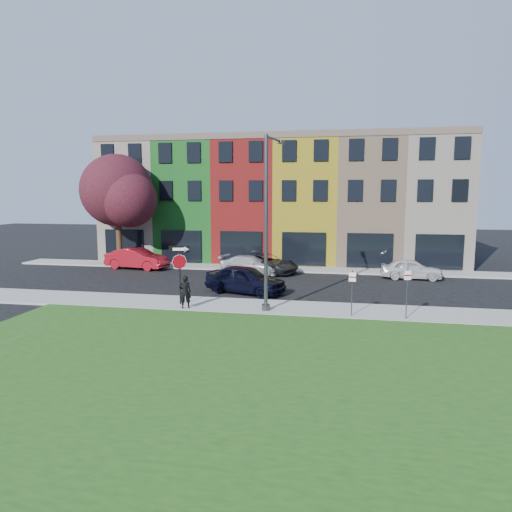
% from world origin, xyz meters
% --- Properties ---
extents(ground, '(120.00, 120.00, 0.00)m').
position_xyz_m(ground, '(0.00, 0.00, 0.00)').
color(ground, black).
rests_on(ground, ground).
extents(sidewalk_near, '(40.00, 3.00, 0.12)m').
position_xyz_m(sidewalk_near, '(2.00, 3.00, 0.06)').
color(sidewalk_near, gray).
rests_on(sidewalk_near, ground).
extents(sidewalk_far, '(40.00, 2.40, 0.12)m').
position_xyz_m(sidewalk_far, '(-3.00, 15.00, 0.06)').
color(sidewalk_far, gray).
rests_on(sidewalk_far, ground).
extents(rowhouse_block, '(30.00, 10.12, 10.00)m').
position_xyz_m(rowhouse_block, '(-2.50, 21.18, 4.99)').
color(rowhouse_block, beige).
rests_on(rowhouse_block, ground).
extents(stop_sign, '(1.03, 0.30, 3.02)m').
position_xyz_m(stop_sign, '(-5.26, 2.68, 2.27)').
color(stop_sign, black).
rests_on(stop_sign, sidewalk_near).
extents(man, '(0.88, 0.82, 1.65)m').
position_xyz_m(man, '(-4.71, 1.90, 0.94)').
color(man, black).
rests_on(man, sidewalk_near).
extents(sedan_near, '(4.83, 5.96, 1.63)m').
position_xyz_m(sedan_near, '(-2.60, 6.35, 0.82)').
color(sedan_near, black).
rests_on(sedan_near, ground).
extents(parked_car_red, '(3.02, 5.34, 1.61)m').
position_xyz_m(parked_car_red, '(-12.61, 13.33, 0.80)').
color(parked_car_red, maroon).
rests_on(parked_car_red, ground).
extents(parked_car_silver, '(3.37, 5.17, 1.32)m').
position_xyz_m(parked_car_silver, '(-3.52, 12.73, 0.66)').
color(parked_car_silver, '#A4A4A8').
rests_on(parked_car_silver, ground).
extents(parked_car_dark, '(6.19, 6.86, 1.41)m').
position_xyz_m(parked_car_dark, '(-2.59, 13.32, 0.71)').
color(parked_car_dark, black).
rests_on(parked_car_dark, ground).
extents(parked_car_white, '(1.91, 4.15, 1.38)m').
position_xyz_m(parked_car_white, '(7.59, 12.77, 0.69)').
color(parked_car_white, silver).
rests_on(parked_car_white, ground).
extents(street_lamp, '(0.77, 2.56, 8.38)m').
position_xyz_m(street_lamp, '(-0.67, 2.43, 4.34)').
color(street_lamp, '#404345').
rests_on(street_lamp, sidewalk_near).
extents(parking_sign_a, '(0.32, 0.09, 2.13)m').
position_xyz_m(parking_sign_a, '(3.38, 1.96, 1.46)').
color(parking_sign_a, '#404345').
rests_on(parking_sign_a, sidewalk_near).
extents(parking_sign_b, '(0.31, 0.13, 2.33)m').
position_xyz_m(parking_sign_b, '(5.81, 1.89, 1.56)').
color(parking_sign_b, '#404345').
rests_on(parking_sign_b, sidewalk_near).
extents(tree_purple, '(6.75, 5.91, 8.71)m').
position_xyz_m(tree_purple, '(-14.36, 14.25, 5.86)').
color(tree_purple, black).
rests_on(tree_purple, sidewalk_far).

